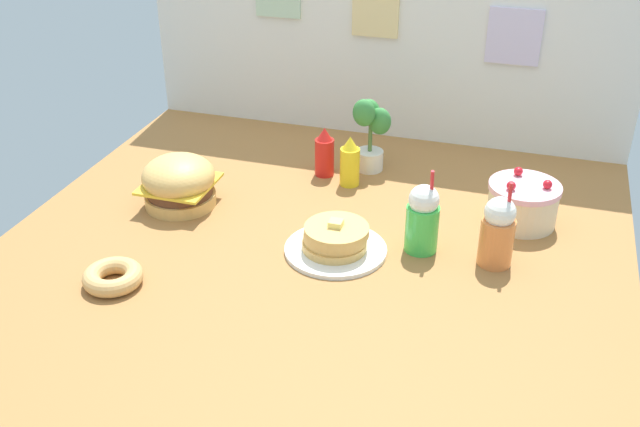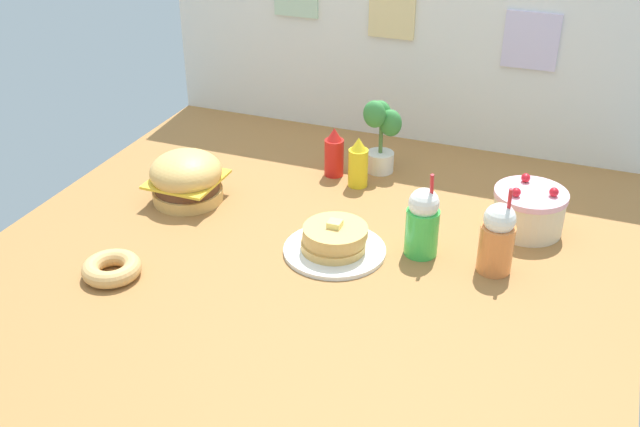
{
  "view_description": "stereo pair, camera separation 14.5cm",
  "coord_description": "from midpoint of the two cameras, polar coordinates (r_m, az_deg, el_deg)",
  "views": [
    {
      "loc": [
        62.17,
        -188.98,
        125.98
      ],
      "look_at": [
        2.11,
        4.76,
        11.29
      ],
      "focal_mm": 42.09,
      "sensor_mm": 36.0,
      "label": 1
    },
    {
      "loc": [
        75.89,
        -184.19,
        125.98
      ],
      "look_at": [
        2.11,
        4.76,
        11.29
      ],
      "focal_mm": 42.09,
      "sensor_mm": 36.0,
      "label": 2
    }
  ],
  "objects": [
    {
      "name": "pancake_stack",
      "position": [
        2.33,
        -0.61,
        -2.14
      ],
      "size": [
        32.14,
        32.14,
        11.25
      ],
      "color": "white",
      "rests_on": "ground_plane"
    },
    {
      "name": "ketchup_bottle",
      "position": [
        2.79,
        -1.16,
        4.58
      ],
      "size": [
        7.18,
        7.18,
        18.9
      ],
      "color": "red",
      "rests_on": "ground_plane"
    },
    {
      "name": "layer_cake",
      "position": [
        2.54,
        13.59,
        0.73
      ],
      "size": [
        23.59,
        23.59,
        17.2
      ],
      "color": "beige",
      "rests_on": "ground_plane"
    },
    {
      "name": "potted_plant",
      "position": [
        2.8,
        2.37,
        6.23
      ],
      "size": [
        13.84,
        11.23,
        28.83
      ],
      "color": "white",
      "rests_on": "ground_plane"
    },
    {
      "name": "cream_soda_cup",
      "position": [
        2.32,
        6.03,
        -0.42
      ],
      "size": [
        10.4,
        10.4,
        28.35
      ],
      "color": "green",
      "rests_on": "ground_plane"
    },
    {
      "name": "ground_plane",
      "position": [
        2.36,
        -2.6,
        -3.1
      ],
      "size": [
        196.41,
        194.95,
        2.0
      ],
      "primitive_type": "cube",
      "color": "#9E6B38"
    },
    {
      "name": "orange_float_cup",
      "position": [
        2.28,
        11.59,
        -1.4
      ],
      "size": [
        10.4,
        10.4,
        28.37
      ],
      "color": "orange",
      "rests_on": "ground_plane"
    },
    {
      "name": "burger",
      "position": [
        2.63,
        -12.23,
        2.31
      ],
      "size": [
        25.07,
        25.07,
        18.08
      ],
      "color": "#DBA859",
      "rests_on": "ground_plane"
    },
    {
      "name": "back_wall",
      "position": [
        3.04,
        3.49,
        13.37
      ],
      "size": [
        196.41,
        4.2,
        83.24
      ],
      "color": "silver",
      "rests_on": "ground_plane"
    },
    {
      "name": "donut_pink_glaze",
      "position": [
        2.29,
        -17.25,
        -4.62
      ],
      "size": [
        17.58,
        17.58,
        5.29
      ],
      "color": "tan",
      "rests_on": "ground_plane"
    },
    {
      "name": "mustard_bottle",
      "position": [
        2.71,
        0.65,
        3.88
      ],
      "size": [
        7.18,
        7.18,
        18.9
      ],
      "color": "yellow",
      "rests_on": "ground_plane"
    }
  ]
}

